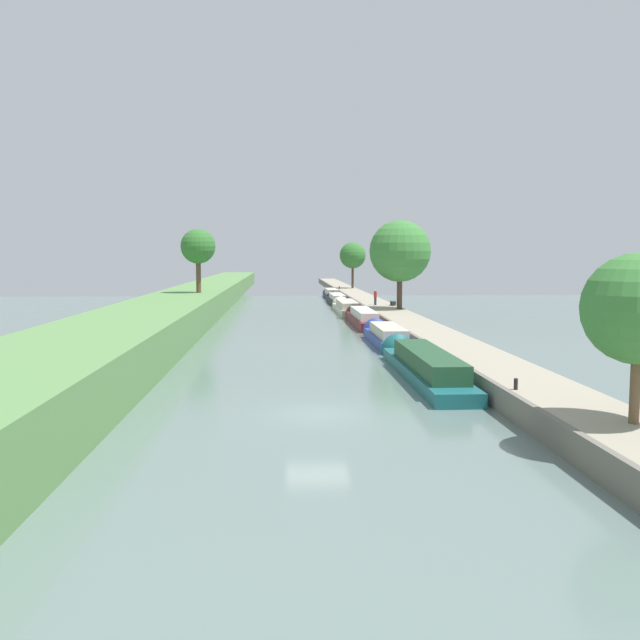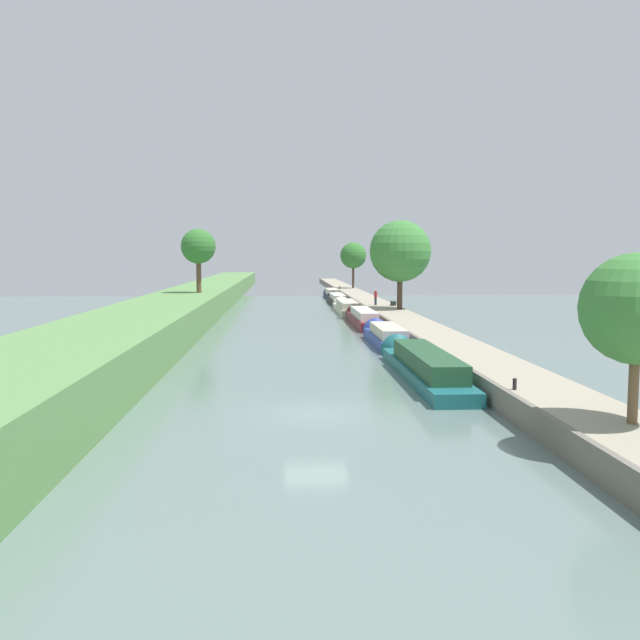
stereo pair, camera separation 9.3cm
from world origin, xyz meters
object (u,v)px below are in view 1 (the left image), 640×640
at_px(narrowboat_teal, 422,364).
at_px(narrowboat_black, 336,299).
at_px(mooring_bollard_near, 516,384).
at_px(narrowboat_maroon, 362,318).
at_px(person_walking, 375,297).
at_px(park_bench, 393,302).
at_px(narrowboat_cream, 346,307).
at_px(narrowboat_navy, 331,294).
at_px(mooring_bollard_far, 339,288).
at_px(narrowboat_blue, 385,336).

xyz_separation_m(narrowboat_teal, narrowboat_black, (-0.03, 54.59, -0.09)).
bearing_deg(mooring_bollard_near, narrowboat_maroon, 93.03).
relative_size(narrowboat_teal, person_walking, 9.27).
bearing_deg(narrowboat_teal, park_bench, 82.92).
height_order(narrowboat_cream, narrowboat_navy, narrowboat_navy).
height_order(narrowboat_navy, mooring_bollard_far, mooring_bollard_far).
distance_m(narrowboat_teal, mooring_bollard_far, 72.46).
distance_m(person_walking, mooring_bollard_near, 46.10).
xyz_separation_m(narrowboat_cream, person_walking, (2.84, -3.51, 1.35)).
bearing_deg(park_bench, narrowboat_navy, 98.19).
relative_size(narrowboat_teal, mooring_bollard_near, 34.18).
xyz_separation_m(narrowboat_maroon, narrowboat_navy, (0.13, 40.61, -0.08)).
bearing_deg(mooring_bollard_far, narrowboat_cream, -93.59).
bearing_deg(mooring_bollard_far, narrowboat_maroon, -92.32).
xyz_separation_m(narrowboat_cream, mooring_bollard_near, (1.98, -49.60, 0.70)).
bearing_deg(person_walking, narrowboat_teal, -94.22).
relative_size(narrowboat_maroon, park_bench, 9.05).
xyz_separation_m(narrowboat_cream, park_bench, (4.63, -4.25, 0.82)).
xyz_separation_m(narrowboat_teal, narrowboat_cream, (-0.09, 40.83, -0.08)).
relative_size(mooring_bollard_far, park_bench, 0.30).
height_order(narrowboat_teal, narrowboat_navy, narrowboat_teal).
bearing_deg(mooring_bollard_far, person_walking, -88.60).
distance_m(narrowboat_cream, person_walking, 4.72).
bearing_deg(narrowboat_black, park_bench, -75.75).
bearing_deg(narrowboat_blue, narrowboat_black, 90.20).
height_order(narrowboat_navy, person_walking, person_walking).
xyz_separation_m(narrowboat_blue, park_bench, (4.43, 23.38, 0.79)).
height_order(narrowboat_black, mooring_bollard_far, mooring_bollard_far).
xyz_separation_m(narrowboat_navy, mooring_bollard_far, (1.74, 5.39, 0.69)).
distance_m(narrowboat_black, mooring_bollard_far, 17.96).
relative_size(narrowboat_teal, park_bench, 10.25).
bearing_deg(narrowboat_cream, narrowboat_blue, -89.58).
relative_size(narrowboat_maroon, mooring_bollard_near, 30.17).
distance_m(narrowboat_navy, park_bench, 30.79).
distance_m(narrowboat_blue, mooring_bollard_far, 59.26).
bearing_deg(person_walking, narrowboat_cream, 128.98).
xyz_separation_m(narrowboat_teal, mooring_bollard_near, (1.90, -8.77, 0.62)).
distance_m(narrowboat_blue, park_bench, 23.81).
bearing_deg(narrowboat_cream, mooring_bollard_far, 86.41).
bearing_deg(mooring_bollard_far, park_bench, -85.78).
xyz_separation_m(narrowboat_blue, narrowboat_navy, (0.04, 53.85, -0.02)).
height_order(mooring_bollard_far, park_bench, park_bench).
bearing_deg(narrowboat_black, narrowboat_navy, 89.12).
bearing_deg(narrowboat_navy, mooring_bollard_far, 72.14).
height_order(narrowboat_blue, narrowboat_black, narrowboat_blue).
bearing_deg(narrowboat_cream, narrowboat_maroon, -89.52).
bearing_deg(mooring_bollard_far, mooring_bollard_near, -90.00).
bearing_deg(park_bench, narrowboat_teal, -97.08).
bearing_deg(narrowboat_teal, mooring_bollard_far, 88.50).
distance_m(narrowboat_teal, narrowboat_blue, 13.20).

